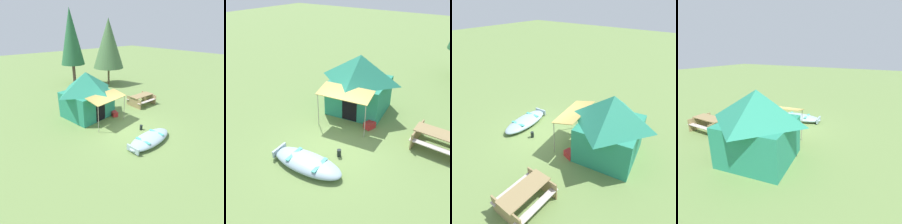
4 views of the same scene
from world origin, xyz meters
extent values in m
plane|color=olive|center=(0.00, 0.00, 0.00)|extent=(80.00, 80.00, 0.00)
ellipsoid|color=#94AFB9|center=(-0.02, -1.61, 0.20)|extent=(3.06, 1.39, 0.40)
ellipsoid|color=#343D41|center=(-0.02, -1.61, 0.23)|extent=(2.81, 1.23, 0.14)
cube|color=teal|center=(0.58, -1.56, 0.36)|extent=(0.21, 0.87, 0.04)
cube|color=teal|center=(-0.61, -1.66, 0.36)|extent=(0.21, 0.87, 0.04)
cube|color=#94AFB9|center=(-1.38, -1.72, 0.22)|extent=(0.14, 0.73, 0.31)
cube|color=#28896B|center=(-0.71, 3.31, 0.86)|extent=(3.14, 2.93, 1.72)
pyramid|color=#28896B|center=(-0.71, 3.31, 2.36)|extent=(3.39, 3.16, 1.27)
cube|color=black|center=(-0.51, 2.05, 0.72)|extent=(0.76, 0.15, 1.38)
cube|color=tan|center=(-0.43, 1.54, 1.77)|extent=(2.63, 1.44, 0.25)
cylinder|color=gray|center=(0.79, 1.28, 0.82)|extent=(0.04, 0.04, 1.63)
cylinder|color=gray|center=(-1.50, 0.90, 0.82)|extent=(0.04, 0.04, 1.63)
cube|color=#967E51|center=(3.63, 2.36, 0.75)|extent=(1.88, 0.77, 0.04)
cube|color=beige|center=(3.63, 2.96, 0.44)|extent=(1.88, 0.26, 0.04)
cube|color=beige|center=(3.63, 1.76, 0.44)|extent=(1.88, 0.26, 0.04)
cube|color=#967E51|center=(2.79, 2.36, 0.37)|extent=(0.06, 1.46, 0.73)
cube|color=#B62628|center=(0.64, 2.07, 0.16)|extent=(0.48, 0.58, 0.32)
cylinder|color=black|center=(0.62, -0.41, 0.16)|extent=(0.24, 0.24, 0.31)
camera|label=1|loc=(-6.88, -6.86, 5.56)|focal=30.23mm
camera|label=2|loc=(4.87, -6.44, 6.38)|focal=38.20mm
camera|label=3|loc=(6.68, 6.51, 6.64)|focal=33.75mm
camera|label=4|loc=(-5.24, 8.69, 4.40)|focal=29.96mm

